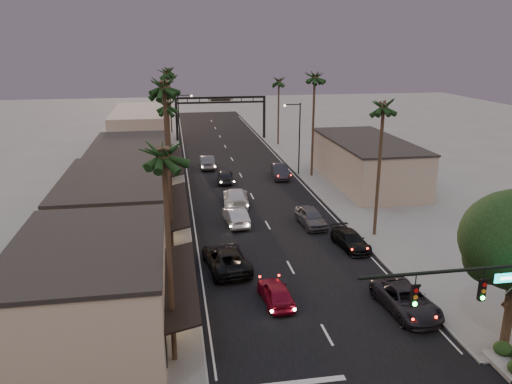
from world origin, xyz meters
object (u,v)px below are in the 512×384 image
object	(u,v)px
traffic_signal	(495,298)
oncoming_silver	(236,216)
streetlight_left	(181,120)
streetlight_right	(297,133)
palm_far	(169,69)
palm_la	(163,147)
oncoming_pickup	(226,258)
palm_rb	(315,74)
curbside_near	(406,300)
palm_ra	(384,102)
palm_lc	(166,101)
oncoming_red	(276,292)
palm_lb	(164,82)
arch	(221,107)
palm_ld	(166,70)
palm_rc	(279,79)
curbside_black	(351,240)

from	to	relation	value
traffic_signal	oncoming_silver	size ratio (longest dim) A/B	1.77
streetlight_left	streetlight_right	bearing A→B (deg)	-43.21
streetlight_left	palm_far	distance (m)	20.96
palm_la	oncoming_silver	world-z (taller)	palm_la
traffic_signal	oncoming_pickup	xyz separation A→B (m)	(-10.42, 15.60, -4.24)
traffic_signal	oncoming_silver	distance (m)	26.49
palm_rb	curbside_near	size ratio (longest dim) A/B	2.54
palm_ra	palm_far	size ratio (longest dim) A/B	1.00
palm_lc	oncoming_red	size ratio (longest dim) A/B	2.89
palm_lc	palm_far	xyz separation A→B (m)	(0.30, 42.00, 0.97)
palm_lb	palm_lc	world-z (taller)	palm_lb
palm_lc	streetlight_left	bearing A→B (deg)	85.63
arch	palm_lc	world-z (taller)	palm_lc
oncoming_silver	streetlight_right	bearing A→B (deg)	-126.29
streetlight_left	palm_ld	xyz separation A→B (m)	(-1.68, -3.00, 7.09)
oncoming_silver	curbside_near	world-z (taller)	oncoming_silver
traffic_signal	arch	bearing A→B (deg)	94.93
palm_rc	palm_far	world-z (taller)	palm_far
palm_rb	oncoming_pickup	world-z (taller)	palm_rb
traffic_signal	curbside_near	world-z (taller)	traffic_signal
palm_rc	oncoming_silver	bearing A→B (deg)	-107.96
traffic_signal	curbside_black	size ratio (longest dim) A/B	1.81
palm_ld	palm_rc	size ratio (longest dim) A/B	1.16
arch	palm_far	xyz separation A→B (m)	(-8.30, 8.00, 5.91)
streetlight_right	curbside_near	xyz separation A→B (m)	(-1.34, -33.29, -4.55)
palm_rc	curbside_near	size ratio (longest dim) A/B	2.18
palm_rc	oncoming_red	xyz separation A→B (m)	(-10.74, -49.90, -9.75)
palm_rc	curbside_black	xyz separation A→B (m)	(-2.98, -42.23, -9.79)
oncoming_pickup	oncoming_silver	world-z (taller)	oncoming_pickup
arch	palm_lb	size ratio (longest dim) A/B	1.00
palm_rb	oncoming_silver	world-z (taller)	palm_rb
arch	curbside_black	bearing A→B (deg)	-83.35
oncoming_pickup	palm_rb	bearing A→B (deg)	-125.77
traffic_signal	streetlight_left	size ratio (longest dim) A/B	0.95
palm_la	palm_rc	world-z (taller)	palm_la
palm_rc	curbside_near	bearing A→B (deg)	-93.31
arch	palm_lb	distance (m)	49.39
streetlight_left	palm_far	xyz separation A→B (m)	(-1.38, 20.00, 6.11)
arch	palm_rc	world-z (taller)	palm_rc
palm_ra	palm_ld	bearing A→B (deg)	119.02
palm_ra	curbside_near	size ratio (longest dim) A/B	2.36
palm_far	curbside_black	bearing A→B (deg)	-76.09
traffic_signal	oncoming_red	bearing A→B (deg)	127.77
streetlight_left	palm_lb	bearing A→B (deg)	-92.67
palm_rb	palm_rc	distance (m)	20.09
palm_rb	palm_rc	size ratio (longest dim) A/B	1.16
palm_ld	palm_far	bearing A→B (deg)	89.25
traffic_signal	palm_lb	distance (m)	24.44
palm_lb	arch	bearing A→B (deg)	79.84
streetlight_right	palm_lb	xyz separation A→B (m)	(-15.52, -23.00, 8.06)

